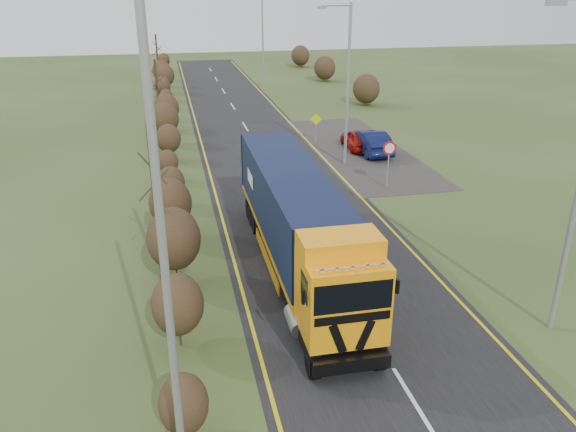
# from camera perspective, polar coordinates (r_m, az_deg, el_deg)

# --- Properties ---
(ground) EXTENTS (160.00, 160.00, 0.00)m
(ground) POSITION_cam_1_polar(r_m,az_deg,el_deg) (19.08, 7.81, -10.66)
(ground) COLOR #33411B
(ground) RESTS_ON ground
(road) EXTENTS (8.00, 120.00, 0.02)m
(road) POSITION_cam_1_polar(r_m,az_deg,el_deg) (27.60, 0.92, 0.49)
(road) COLOR black
(road) RESTS_ON ground
(layby) EXTENTS (6.00, 18.00, 0.02)m
(layby) POSITION_cam_1_polar(r_m,az_deg,el_deg) (38.44, 7.06, 6.74)
(layby) COLOR #322F2C
(layby) RESTS_ON ground
(lane_markings) EXTENTS (7.52, 116.00, 0.01)m
(lane_markings) POSITION_cam_1_polar(r_m,az_deg,el_deg) (27.32, 1.06, 0.29)
(lane_markings) COLOR gold
(lane_markings) RESTS_ON road
(hedgerow) EXTENTS (2.24, 102.04, 6.05)m
(hedgerow) POSITION_cam_1_polar(r_m,az_deg,el_deg) (24.43, -11.76, 1.04)
(hedgerow) COLOR black
(hedgerow) RESTS_ON ground
(lorry) EXTENTS (2.73, 14.02, 3.90)m
(lorry) POSITION_cam_1_polar(r_m,az_deg,el_deg) (21.12, 0.88, -0.20)
(lorry) COLOR black
(lorry) RESTS_ON ground
(car_red_hatchback) EXTENTS (1.67, 3.92, 1.32)m
(car_red_hatchback) POSITION_cam_1_polar(r_m,az_deg,el_deg) (38.42, 7.06, 7.74)
(car_red_hatchback) COLOR #A30C08
(car_red_hatchback) RESTS_ON ground
(car_blue_sedan) EXTENTS (1.82, 4.71, 1.53)m
(car_blue_sedan) POSITION_cam_1_polar(r_m,az_deg,el_deg) (37.50, 8.31, 7.47)
(car_blue_sedan) COLOR #0B123E
(car_blue_sedan) RESTS_ON ground
(streetlight_mid) EXTENTS (2.00, 0.19, 9.42)m
(streetlight_mid) POSITION_cam_1_polar(r_m,az_deg,el_deg) (33.89, 5.92, 13.65)
(streetlight_mid) COLOR #929597
(streetlight_mid) RESTS_ON ground
(streetlight_far) EXTENTS (2.18, 0.21, 10.32)m
(streetlight_far) POSITION_cam_1_polar(r_m,az_deg,el_deg) (62.13, -2.74, 18.25)
(streetlight_far) COLOR #929597
(streetlight_far) RESTS_ON ground
(left_pole) EXTENTS (0.16, 0.16, 10.42)m
(left_pole) POSITION_cam_1_polar(r_m,az_deg,el_deg) (10.66, -12.24, -7.08)
(left_pole) COLOR #929597
(left_pole) RESTS_ON ground
(speed_sign) EXTENTS (0.73, 0.10, 2.63)m
(speed_sign) POSITION_cam_1_polar(r_m,az_deg,el_deg) (30.66, 10.21, 6.09)
(speed_sign) COLOR #929597
(speed_sign) RESTS_ON ground
(warning_board) EXTENTS (0.78, 0.11, 2.04)m
(warning_board) POSITION_cam_1_polar(r_m,az_deg,el_deg) (39.63, 2.86, 9.23)
(warning_board) COLOR #929597
(warning_board) RESTS_ON ground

